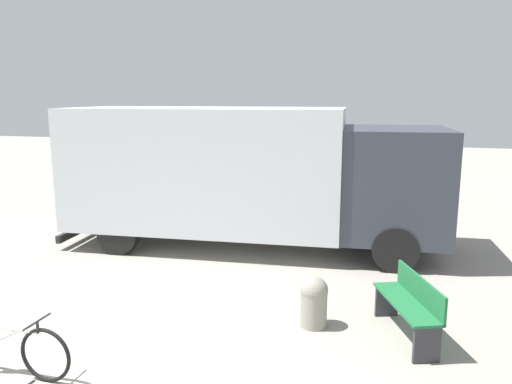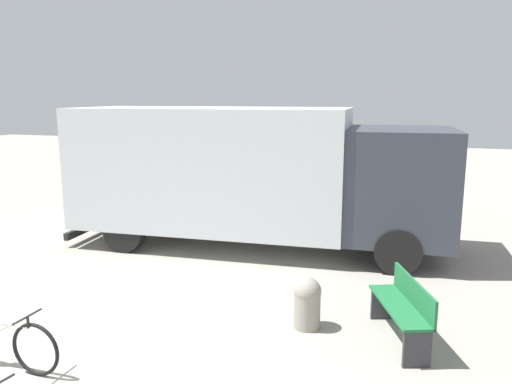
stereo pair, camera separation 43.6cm
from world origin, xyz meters
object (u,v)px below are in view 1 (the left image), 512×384
(delivery_truck, at_px, (247,171))
(park_bench, at_px, (410,304))
(bollard_near_bench, at_px, (314,300))
(bicycle_near, at_px, (9,348))

(delivery_truck, distance_m, park_bench, 4.93)
(park_bench, height_order, bollard_near_bench, park_bench)
(bicycle_near, height_order, bollard_near_bench, bicycle_near)
(bollard_near_bench, bearing_deg, bicycle_near, -145.32)
(park_bench, xyz_separation_m, bollard_near_bench, (-1.29, -0.02, -0.09))
(delivery_truck, bearing_deg, bollard_near_bench, -64.47)
(park_bench, bearing_deg, bicycle_near, 94.74)
(bicycle_near, bearing_deg, bollard_near_bench, 34.54)
(bicycle_near, xyz_separation_m, bollard_near_bench, (3.18, 2.20, 0.04))
(delivery_truck, height_order, bollard_near_bench, delivery_truck)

